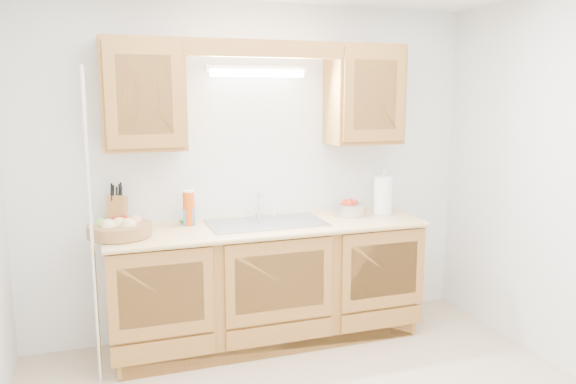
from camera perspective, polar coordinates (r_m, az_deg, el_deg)
name	(u,v)px	position (r m, az deg, el deg)	size (l,w,h in m)	color
room	(333,208)	(2.92, 4.58, -1.59)	(3.52, 3.50, 2.50)	tan
base_cabinets	(267,284)	(4.22, -2.14, -9.31)	(2.20, 0.60, 0.86)	olive
countertop	(267,227)	(4.09, -2.12, -3.54)	(2.30, 0.63, 0.04)	tan
upper_cabinet_left	(142,95)	(3.97, -14.57, 9.52)	(0.55, 0.33, 0.75)	olive
upper_cabinet_right	(364,95)	(4.42, 7.73, 9.76)	(0.55, 0.33, 0.75)	olive
valance	(266,49)	(3.99, -2.26, 14.36)	(2.20, 0.05, 0.12)	olive
fluorescent_fixture	(257,71)	(4.20, -3.16, 12.17)	(0.76, 0.08, 0.08)	white
sink	(266,233)	(4.12, -2.20, -4.18)	(0.84, 0.46, 0.36)	#9E9EA3
wire_shelf_pole	(92,231)	(3.65, -19.31, -3.80)	(0.03, 0.03, 2.00)	silver
outlet_plate	(367,178)	(4.67, 7.99, 1.43)	(0.08, 0.01, 0.12)	white
fruit_basket	(119,228)	(3.87, -16.76, -3.54)	(0.43, 0.43, 0.13)	olive
knife_block	(117,212)	(4.09, -16.93, -1.95)	(0.16, 0.21, 0.33)	olive
orange_canister	(189,208)	(4.09, -10.04, -1.58)	(0.10, 0.10, 0.25)	#D24D0B
soap_bottle	(189,213)	(4.10, -10.04, -2.07)	(0.08, 0.08, 0.18)	blue
sponge	(187,221)	(4.21, -10.20, -2.90)	(0.11, 0.08, 0.02)	#CC333F
paper_towel	(383,196)	(4.44, 9.63, -0.38)	(0.17, 0.17, 0.35)	silver
apple_bowl	(348,208)	(4.38, 6.16, -1.67)	(0.27, 0.27, 0.13)	silver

